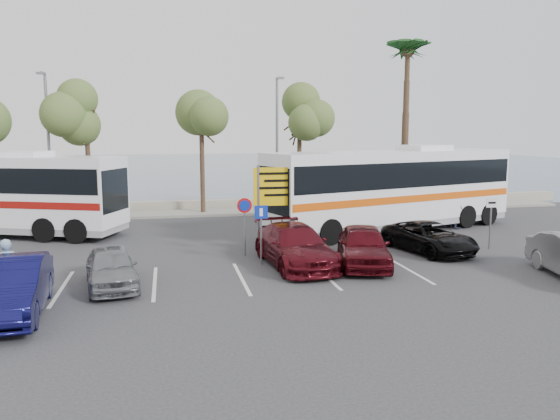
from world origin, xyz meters
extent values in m
plane|color=#2E2E30|center=(0.00, 0.00, 0.00)|extent=(120.00, 120.00, 0.00)
cube|color=gray|center=(0.00, 14.00, 0.07)|extent=(44.00, 2.40, 0.15)
cube|color=gray|center=(0.00, 16.00, 0.30)|extent=(48.00, 0.80, 0.60)
plane|color=#405767|center=(0.00, 60.00, 0.01)|extent=(140.00, 140.00, 0.00)
cylinder|color=#382619|center=(-8.00, 14.00, 2.67)|extent=(0.28, 0.28, 5.04)
cylinder|color=#382619|center=(-1.50, 14.00, 2.95)|extent=(0.28, 0.28, 5.60)
cylinder|color=#382619|center=(4.50, 14.00, 2.74)|extent=(0.28, 0.28, 5.18)
cylinder|color=#382619|center=(11.50, 14.00, 5.15)|extent=(0.48, 0.48, 10.00)
cylinder|color=slate|center=(-10.00, 13.60, 4.15)|extent=(0.16, 0.16, 8.00)
cylinder|color=slate|center=(-10.00, 13.15, 8.10)|extent=(0.12, 0.90, 0.12)
cube|color=slate|center=(-10.00, 12.65, 8.05)|extent=(0.45, 0.25, 0.12)
cylinder|color=slate|center=(3.00, 13.60, 4.15)|extent=(0.16, 0.16, 8.00)
cylinder|color=slate|center=(3.00, 13.15, 8.10)|extent=(0.12, 0.90, 0.12)
cube|color=slate|center=(3.00, 12.65, 8.05)|extent=(0.45, 0.25, 0.12)
cylinder|color=slate|center=(0.10, 3.20, 1.80)|extent=(0.12, 0.12, 3.60)
cylinder|color=slate|center=(1.90, 3.20, 1.80)|extent=(0.12, 0.12, 3.60)
cube|color=#E3B40B|center=(1.00, 3.20, 2.70)|extent=(2.20, 0.06, 1.60)
cube|color=#0C2699|center=(1.80, 3.16, 3.15)|extent=(0.42, 0.01, 0.42)
cylinder|color=slate|center=(-0.60, 2.40, 1.10)|extent=(0.07, 0.07, 2.20)
cylinder|color=#B20C0C|center=(-0.60, 2.37, 2.05)|extent=(0.60, 0.03, 0.60)
cylinder|color=slate|center=(-0.20, 0.80, 1.10)|extent=(0.07, 0.07, 2.20)
cube|color=#0C2699|center=(-0.20, 0.78, 2.00)|extent=(0.50, 0.03, 0.50)
cylinder|color=slate|center=(9.80, 1.50, 1.10)|extent=(0.07, 0.07, 2.20)
cube|color=white|center=(9.80, 1.48, 2.00)|extent=(0.50, 0.03, 0.40)
cube|color=white|center=(7.50, 6.50, 2.32)|extent=(13.99, 7.15, 3.39)
cube|color=black|center=(7.50, 6.50, 2.93)|extent=(13.74, 7.11, 1.21)
cube|color=#D2500C|center=(7.50, 6.50, 1.78)|extent=(13.87, 7.14, 0.34)
cube|color=gray|center=(7.50, 6.50, 0.63)|extent=(13.85, 7.08, 0.63)
cube|color=white|center=(7.50, 6.50, 4.16)|extent=(2.76, 2.47, 0.28)
imported|color=gray|center=(-5.43, -1.20, 0.65)|extent=(2.10, 4.00, 1.30)
imported|color=#0E0E41|center=(-7.83, -3.50, 0.78)|extent=(2.03, 4.87, 1.57)
imported|color=#530D16|center=(1.00, 0.36, 0.76)|extent=(2.59, 5.40, 1.52)
imported|color=#4A0A11|center=(3.50, -0.15, 0.76)|extent=(2.86, 4.76, 1.52)
imported|color=black|center=(7.00, 1.50, 0.62)|extent=(3.00, 4.83, 1.25)
imported|color=#85A4C1|center=(-8.32, -2.00, 0.93)|extent=(0.77, 0.61, 1.86)
imported|color=#363B51|center=(11.00, 6.50, 0.97)|extent=(0.83, 1.01, 1.94)
camera|label=1|loc=(-3.60, -19.01, 4.97)|focal=35.00mm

